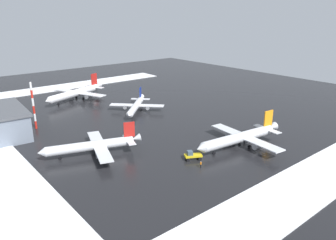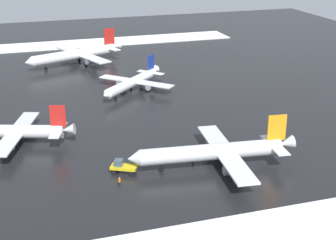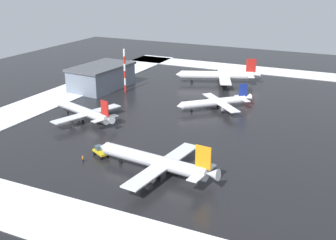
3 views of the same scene
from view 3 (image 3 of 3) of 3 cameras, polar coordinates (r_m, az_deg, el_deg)
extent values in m
plane|color=black|center=(133.36, 3.44, 1.10)|extent=(240.00, 240.00, 0.00)
cube|color=white|center=(158.02, -13.63, 3.59)|extent=(152.00, 16.00, 0.25)
cube|color=white|center=(194.93, 10.95, 6.79)|extent=(14.00, 116.00, 0.25)
cube|color=white|center=(80.81, -15.27, -12.64)|extent=(14.00, 116.00, 0.25)
cylinder|color=silver|center=(92.46, -2.02, -5.53)|extent=(5.78, 26.24, 2.95)
cone|color=silver|center=(100.30, -8.75, -3.67)|extent=(3.02, 2.38, 2.81)
cone|color=silver|center=(85.91, 5.99, -7.31)|extent=(2.84, 3.36, 2.87)
cube|color=silver|center=(85.99, -3.20, -7.79)|extent=(11.65, 5.03, 0.31)
cylinder|color=gray|center=(87.87, -2.78, -7.78)|extent=(2.05, 3.13, 1.74)
cube|color=silver|center=(96.82, 1.62, -4.48)|extent=(11.65, 5.03, 0.31)
cylinder|color=gray|center=(96.01, 0.86, -5.26)|extent=(2.05, 3.13, 1.74)
cube|color=orange|center=(85.33, 4.80, -5.07)|extent=(0.69, 3.49, 4.87)
cube|color=silver|center=(84.80, 3.82, -7.76)|extent=(4.39, 2.70, 0.21)
cube|color=silver|center=(88.97, 5.41, -6.42)|extent=(4.39, 2.70, 0.21)
cylinder|color=black|center=(97.92, -6.48, -4.99)|extent=(0.21, 0.21, 0.61)
cylinder|color=black|center=(98.45, -6.45, -5.66)|extent=(0.41, 0.98, 0.96)
cylinder|color=black|center=(90.30, -1.29, -7.09)|extent=(0.21, 0.21, 0.61)
cylinder|color=black|center=(90.88, -1.29, -7.80)|extent=(0.41, 0.98, 0.96)
cylinder|color=black|center=(93.20, -0.01, -6.19)|extent=(0.21, 0.21, 0.61)
cylinder|color=black|center=(93.75, -0.01, -6.88)|extent=(0.41, 0.98, 0.96)
cylinder|color=silver|center=(127.88, -11.49, 1.19)|extent=(10.03, 23.01, 2.65)
cone|color=silver|center=(138.09, -14.49, 2.34)|extent=(2.99, 2.58, 2.52)
cone|color=silver|center=(117.87, -7.94, 0.05)|extent=(3.03, 3.36, 2.58)
cube|color=silver|center=(122.81, -13.30, 0.17)|extent=(10.71, 6.51, 0.28)
cylinder|color=gray|center=(124.16, -12.77, 0.04)|extent=(2.33, 3.01, 1.56)
cube|color=silver|center=(129.65, -8.58, 1.52)|extent=(10.71, 6.51, 0.28)
cylinder|color=gray|center=(129.31, -9.21, 1.07)|extent=(2.33, 3.01, 1.56)
cube|color=red|center=(118.36, -8.57, 1.58)|extent=(1.27, 3.04, 4.37)
cube|color=silver|center=(118.14, -9.44, -0.06)|extent=(4.20, 3.12, 0.19)
cube|color=silver|center=(120.79, -7.67, 0.47)|extent=(4.20, 3.12, 0.19)
cylinder|color=black|center=(134.80, -13.45, 1.48)|extent=(0.19, 0.19, 0.55)
cylinder|color=black|center=(135.15, -13.41, 1.03)|extent=(0.53, 0.90, 0.86)
cylinder|color=black|center=(125.50, -11.48, 0.27)|extent=(0.19, 0.19, 0.55)
cylinder|color=black|center=(125.88, -11.45, -0.21)|extent=(0.53, 0.90, 0.86)
cylinder|color=black|center=(127.34, -10.22, 0.64)|extent=(0.19, 0.19, 0.55)
cylinder|color=black|center=(127.70, -10.19, 0.16)|extent=(0.53, 0.90, 0.86)
cylinder|color=white|center=(167.81, 6.64, 6.05)|extent=(13.20, 27.32, 3.18)
cone|color=white|center=(167.79, 1.43, 6.18)|extent=(3.64, 3.20, 3.02)
cone|color=white|center=(169.09, 11.88, 6.06)|extent=(3.74, 4.10, 3.10)
cube|color=white|center=(160.59, 7.74, 5.29)|extent=(12.84, 8.27, 0.34)
cylinder|color=gray|center=(162.60, 7.53, 5.13)|extent=(2.90, 3.65, 1.87)
cube|color=white|center=(175.48, 7.46, 6.53)|extent=(12.84, 8.27, 0.34)
cylinder|color=gray|center=(173.85, 7.32, 6.09)|extent=(2.90, 3.65, 1.87)
cube|color=red|center=(168.04, 11.20, 7.24)|extent=(1.68, 3.61, 5.24)
cube|color=white|center=(166.10, 11.16, 5.81)|extent=(5.07, 3.91, 0.22)
cube|color=white|center=(171.53, 10.95, 6.26)|extent=(5.07, 3.91, 0.22)
cylinder|color=black|center=(167.97, 3.25, 5.68)|extent=(0.22, 0.22, 0.66)
cylinder|color=black|center=(168.30, 3.24, 5.23)|extent=(0.68, 1.08, 1.03)
cylinder|color=black|center=(166.30, 7.62, 5.39)|extent=(0.22, 0.22, 0.66)
cylinder|color=black|center=(166.63, 7.60, 4.94)|extent=(0.68, 1.08, 1.03)
cylinder|color=black|center=(170.29, 7.54, 5.73)|extent=(0.22, 0.22, 0.66)
cylinder|color=black|center=(170.62, 7.52, 5.29)|extent=(0.68, 1.08, 1.03)
cylinder|color=white|center=(135.04, 6.25, 2.39)|extent=(17.11, 17.39, 2.48)
cone|color=white|center=(130.61, 1.53, 1.90)|extent=(2.91, 2.90, 2.36)
cone|color=white|center=(140.27, 10.70, 3.01)|extent=(3.33, 3.34, 2.42)
cube|color=white|center=(130.93, 8.22, 1.65)|extent=(9.03, 8.94, 0.26)
cylinder|color=gray|center=(132.23, 7.78, 1.52)|extent=(2.78, 2.80, 1.46)
cube|color=white|center=(141.18, 6.03, 3.08)|extent=(9.03, 8.94, 0.26)
cylinder|color=gray|center=(139.98, 6.13, 2.61)|extent=(2.78, 2.80, 1.46)
cube|color=navy|center=(138.70, 10.14, 4.02)|extent=(2.23, 2.27, 4.09)
cube|color=white|center=(137.58, 10.45, 2.63)|extent=(3.83, 3.81, 0.18)
cube|color=white|center=(141.25, 9.59, 3.13)|extent=(3.83, 3.81, 0.18)
cylinder|color=black|center=(132.40, 3.22, 1.63)|extent=(0.18, 0.18, 0.51)
cylinder|color=black|center=(132.73, 3.21, 1.19)|extent=(0.74, 0.75, 0.80)
cylinder|color=black|center=(134.91, 7.36, 1.84)|extent=(0.18, 0.18, 0.51)
cylinder|color=black|center=(135.24, 7.34, 1.41)|extent=(0.74, 0.75, 0.80)
cylinder|color=black|center=(137.66, 6.78, 2.23)|extent=(0.18, 0.18, 0.51)
cylinder|color=black|center=(137.98, 6.76, 1.81)|extent=(0.74, 0.75, 0.80)
cube|color=gold|center=(102.61, -9.09, -4.29)|extent=(4.09, 5.10, 0.50)
cube|color=#3F5160|center=(103.05, -9.36, -3.71)|extent=(1.98, 1.94, 1.10)
cylinder|color=black|center=(103.81, -9.97, -4.47)|extent=(0.70, 0.95, 0.90)
cylinder|color=black|center=(104.62, -9.01, -4.22)|extent=(0.70, 0.95, 0.90)
cylinder|color=black|center=(101.18, -9.13, -5.08)|extent=(0.70, 0.95, 0.90)
cylinder|color=black|center=(102.01, -8.15, -4.82)|extent=(0.70, 0.95, 0.90)
cylinder|color=black|center=(93.02, 1.38, -7.15)|extent=(0.16, 0.16, 0.85)
cylinder|color=black|center=(92.87, 1.31, -7.20)|extent=(0.16, 0.16, 0.85)
cylinder|color=orange|center=(92.61, 1.35, -6.77)|extent=(0.36, 0.36, 0.62)
sphere|color=tan|center=(92.42, 1.35, -6.53)|extent=(0.24, 0.24, 0.24)
cylinder|color=black|center=(97.10, -2.43, -5.95)|extent=(0.16, 0.16, 0.85)
cylinder|color=black|center=(97.04, -2.32, -5.97)|extent=(0.16, 0.16, 0.85)
cylinder|color=orange|center=(96.75, -2.38, -5.57)|extent=(0.36, 0.36, 0.62)
sphere|color=tan|center=(96.57, -2.38, -5.34)|extent=(0.24, 0.24, 0.24)
cylinder|color=black|center=(100.53, -11.39, -5.42)|extent=(0.16, 0.16, 0.85)
cylinder|color=black|center=(100.43, -11.49, -5.45)|extent=(0.16, 0.16, 0.85)
cylinder|color=orange|center=(100.17, -11.47, -5.05)|extent=(0.36, 0.36, 0.62)
sphere|color=tan|center=(100.00, -11.48, -4.83)|extent=(0.24, 0.24, 0.24)
cylinder|color=red|center=(155.63, -5.80, 4.27)|extent=(0.70, 0.70, 2.65)
cylinder|color=white|center=(154.95, -5.83, 5.21)|extent=(0.70, 0.70, 2.65)
cylinder|color=red|center=(154.32, -5.87, 6.16)|extent=(0.70, 0.70, 2.65)
cylinder|color=white|center=(153.73, -5.90, 7.12)|extent=(0.70, 0.70, 2.65)
cylinder|color=red|center=(153.18, -5.94, 8.09)|extent=(0.70, 0.70, 2.65)
cylinder|color=white|center=(152.67, -5.97, 9.07)|extent=(0.70, 0.70, 2.65)
cube|color=slate|center=(161.17, -8.98, 5.64)|extent=(25.00, 15.80, 8.00)
cube|color=#4C4F54|center=(160.18, -9.06, 7.17)|extent=(26.08, 16.88, 0.80)
camera|label=1|loc=(112.07, -55.40, 8.79)|focal=35.00mm
camera|label=2|loc=(71.70, -68.33, 6.48)|focal=55.00mm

